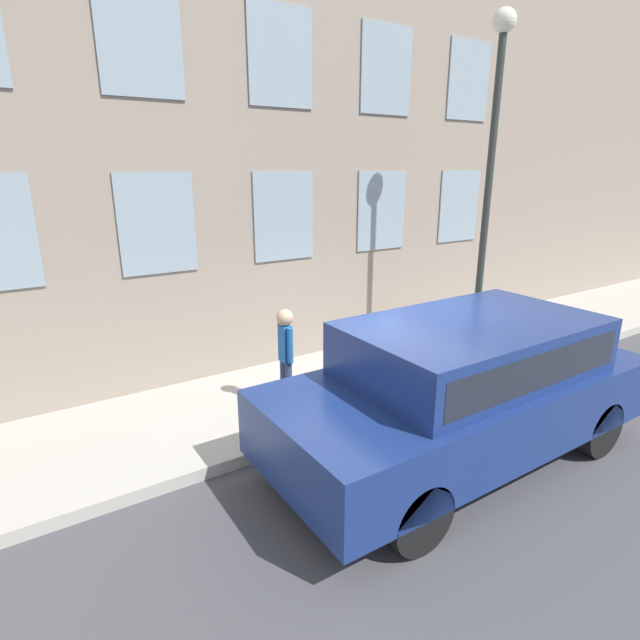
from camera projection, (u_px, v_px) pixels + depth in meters
name	position (u px, v px, depth m)	size (l,w,h in m)	color
ground_plane	(372.00, 424.00, 7.16)	(80.00, 80.00, 0.00)	#47474C
sidewalk	(324.00, 387.00, 8.15)	(2.53, 60.00, 0.16)	#B2ADA3
building_facade	(277.00, 127.00, 8.10)	(0.33, 40.00, 8.30)	gray
fire_hydrant	(353.00, 380.00, 7.33)	(0.35, 0.46, 0.72)	gray
person	(286.00, 349.00, 7.07)	(0.36, 0.24, 1.48)	navy
parked_truck_navy_near	(465.00, 381.00, 6.09)	(2.08, 4.99, 1.79)	black
street_lamp	(491.00, 159.00, 8.01)	(0.36, 0.36, 5.64)	#2D332D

